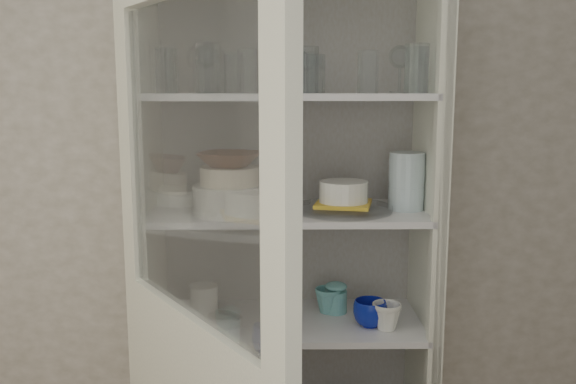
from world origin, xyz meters
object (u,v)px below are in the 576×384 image
at_px(yellow_trivet, 343,204).
at_px(terracotta_bowl, 230,159).
at_px(goblet_0, 207,66).
at_px(mug_blue, 370,313).
at_px(glass_platter, 343,208).
at_px(measuring_cups, 222,320).
at_px(goblet_3, 400,67).
at_px(grey_bowl_stack, 407,181).
at_px(goblet_2, 293,70).
at_px(goblet_1, 305,71).
at_px(plate_stack_front, 230,199).
at_px(white_canister, 204,301).
at_px(pantry_cabinet, 288,291).
at_px(plate_stack_back, 182,195).
at_px(mug_teal, 328,300).
at_px(white_ramekin, 344,192).
at_px(mug_white, 387,316).
at_px(cream_bowl, 230,176).
at_px(teal_jar, 336,299).

bearing_deg(yellow_trivet, terracotta_bowl, -174.02).
distance_m(goblet_0, mug_blue, 1.03).
bearing_deg(glass_platter, measuring_cups, -175.40).
xyz_separation_m(goblet_3, grey_bowl_stack, (0.01, -0.12, -0.39)).
height_order(goblet_3, glass_platter, goblet_3).
bearing_deg(goblet_2, goblet_1, 16.68).
bearing_deg(grey_bowl_stack, goblet_3, 95.09).
relative_size(goblet_3, plate_stack_front, 0.74).
bearing_deg(goblet_2, measuring_cups, -143.17).
bearing_deg(glass_platter, white_canister, 174.23).
bearing_deg(terracotta_bowl, yellow_trivet, 5.98).
distance_m(goblet_2, mug_blue, 0.90).
height_order(pantry_cabinet, terracotta_bowl, pantry_cabinet).
xyz_separation_m(goblet_3, plate_stack_back, (-0.79, 0.03, -0.46)).
distance_m(pantry_cabinet, mug_blue, 0.32).
relative_size(goblet_0, plate_stack_front, 0.75).
xyz_separation_m(terracotta_bowl, mug_blue, (0.48, -0.00, -0.54)).
relative_size(plate_stack_front, terracotta_bowl, 1.22).
height_order(goblet_0, measuring_cups, goblet_0).
bearing_deg(mug_teal, goblet_1, 128.36).
bearing_deg(plate_stack_front, mug_blue, -0.15).
xyz_separation_m(white_ramekin, mug_white, (0.15, -0.07, -0.42)).
relative_size(goblet_2, white_canister, 1.36).
bearing_deg(cream_bowl, white_ramekin, 5.98).
height_order(goblet_1, goblet_2, goblet_2).
xyz_separation_m(goblet_0, yellow_trivet, (0.47, -0.13, -0.47)).
bearing_deg(measuring_cups, glass_platter, 4.60).
relative_size(glass_platter, mug_white, 3.36).
height_order(plate_stack_back, white_canister, plate_stack_back).
height_order(yellow_trivet, teal_jar, yellow_trivet).
xyz_separation_m(goblet_3, glass_platter, (-0.21, -0.15, -0.48)).
xyz_separation_m(grey_bowl_stack, mug_teal, (-0.26, 0.07, -0.45)).
height_order(grey_bowl_stack, mug_teal, grey_bowl_stack).
height_order(teal_jar, measuring_cups, teal_jar).
xyz_separation_m(plate_stack_back, mug_blue, (0.68, -0.22, -0.38)).
relative_size(goblet_0, terracotta_bowl, 0.92).
distance_m(terracotta_bowl, grey_bowl_stack, 0.61).
xyz_separation_m(goblet_2, white_ramekin, (0.17, -0.15, -0.41)).
bearing_deg(pantry_cabinet, glass_platter, -28.65).
xyz_separation_m(goblet_2, glass_platter, (0.17, -0.15, -0.47)).
bearing_deg(plate_stack_front, white_canister, 140.03).
height_order(goblet_1, mug_white, goblet_1).
distance_m(goblet_1, mug_blue, 0.89).
bearing_deg(goblet_0, cream_bowl, -62.67).
bearing_deg(goblet_2, teal_jar, -20.52).
height_order(plate_stack_back, measuring_cups, plate_stack_back).
xyz_separation_m(goblet_2, terracotta_bowl, (-0.21, -0.19, -0.30)).
relative_size(cream_bowl, mug_teal, 2.00).
bearing_deg(cream_bowl, measuring_cups, 169.66).
distance_m(white_ramekin, teal_jar, 0.43).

